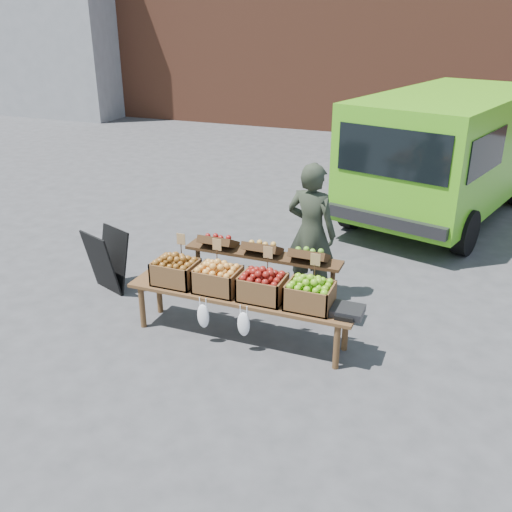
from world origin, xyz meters
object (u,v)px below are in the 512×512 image
at_px(crate_red_apples, 262,287).
at_px(vendor, 311,233).
at_px(chalkboard_sign, 107,261).
at_px(crate_russet_pears, 218,280).
at_px(crate_green_apples, 310,296).
at_px(weighing_scale, 348,311).
at_px(delivery_van, 446,157).
at_px(back_table, 262,274).
at_px(crate_golden_apples, 176,272).
at_px(display_bench, 240,316).

bearing_deg(crate_red_apples, vendor, 82.63).
distance_m(chalkboard_sign, crate_russet_pears, 1.99).
bearing_deg(chalkboard_sign, vendor, 38.56).
xyz_separation_m(crate_green_apples, weighing_scale, (0.43, 0.00, -0.10)).
bearing_deg(delivery_van, back_table, -94.67).
bearing_deg(crate_green_apples, delivery_van, 80.16).
bearing_deg(weighing_scale, crate_red_apples, 180.00).
bearing_deg(vendor, chalkboard_sign, 26.28).
height_order(crate_russet_pears, crate_red_apples, same).
bearing_deg(crate_red_apples, crate_golden_apples, 180.00).
distance_m(display_bench, crate_green_apples, 0.93).
height_order(back_table, crate_red_apples, back_table).
distance_m(delivery_van, crate_green_apples, 5.51).
relative_size(vendor, crate_green_apples, 3.69).
height_order(vendor, chalkboard_sign, vendor).
height_order(chalkboard_sign, crate_golden_apples, chalkboard_sign).
distance_m(vendor, chalkboard_sign, 2.79).
distance_m(crate_golden_apples, crate_red_apples, 1.10).
bearing_deg(back_table, crate_golden_apples, -138.86).
height_order(delivery_van, chalkboard_sign, delivery_van).
relative_size(delivery_van, crate_russet_pears, 10.05).
relative_size(display_bench, crate_golden_apples, 5.40).
bearing_deg(crate_red_apples, back_table, 110.96).
relative_size(crate_golden_apples, crate_green_apples, 1.00).
distance_m(vendor, back_table, 0.84).
xyz_separation_m(display_bench, crate_russet_pears, (-0.28, 0.00, 0.42)).
relative_size(delivery_van, display_bench, 1.86).
relative_size(back_table, crate_golden_apples, 4.20).
height_order(display_bench, crate_golden_apples, crate_golden_apples).
relative_size(display_bench, crate_green_apples, 5.40).
bearing_deg(chalkboard_sign, crate_golden_apples, 1.02).
height_order(vendor, crate_green_apples, vendor).
distance_m(vendor, display_bench, 1.53).
xyz_separation_m(chalkboard_sign, weighing_scale, (3.43, -0.50, 0.17)).
relative_size(crate_russet_pears, weighing_scale, 1.47).
relative_size(crate_golden_apples, crate_red_apples, 1.00).
relative_size(back_table, crate_green_apples, 4.20).
bearing_deg(weighing_scale, crate_golden_apples, 180.00).
distance_m(delivery_van, crate_russet_pears, 5.80).
distance_m(crate_red_apples, weighing_scale, 0.98).
distance_m(chalkboard_sign, crate_golden_apples, 1.47).
relative_size(crate_green_apples, weighing_scale, 1.47).
xyz_separation_m(chalkboard_sign, crate_golden_apples, (1.35, -0.50, 0.27)).
height_order(vendor, back_table, vendor).
bearing_deg(crate_green_apples, crate_russet_pears, 180.00).
height_order(crate_red_apples, weighing_scale, crate_red_apples).
bearing_deg(crate_golden_apples, delivery_van, 64.45).
distance_m(crate_golden_apples, crate_green_apples, 1.65).
bearing_deg(delivery_van, weighing_scale, -79.49).
xyz_separation_m(crate_golden_apples, crate_red_apples, (1.10, 0.00, 0.00)).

